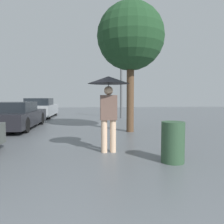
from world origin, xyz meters
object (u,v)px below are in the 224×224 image
at_px(pedestrian, 109,93).
at_px(parked_car_middle, 17,116).
at_px(parked_car_farthest, 40,108).
at_px(trash_bin, 173,142).
at_px(street_lamp, 121,82).
at_px(tree, 131,37).

relative_size(pedestrian, parked_car_middle, 0.43).
relative_size(pedestrian, parked_car_farthest, 0.44).
height_order(parked_car_farthest, trash_bin, parked_car_farthest).
xyz_separation_m(street_lamp, trash_bin, (-0.34, -10.02, -2.00)).
height_order(street_lamp, trash_bin, street_lamp).
height_order(parked_car_middle, parked_car_farthest, parked_car_farthest).
bearing_deg(parked_car_middle, trash_bin, -48.31).
distance_m(pedestrian, tree, 4.12).
height_order(pedestrian, parked_car_farthest, pedestrian).
xyz_separation_m(pedestrian, street_lamp, (1.63, 9.04, 0.94)).
xyz_separation_m(parked_car_middle, tree, (4.88, -1.41, 3.20)).
height_order(tree, street_lamp, tree).
relative_size(parked_car_middle, street_lamp, 1.03).
height_order(parked_car_farthest, street_lamp, street_lamp).
bearing_deg(parked_car_middle, parked_car_farthest, 92.12).
relative_size(pedestrian, street_lamp, 0.45).
xyz_separation_m(parked_car_farthest, trash_bin, (5.23, -11.25, -0.19)).
xyz_separation_m(parked_car_middle, parked_car_farthest, (-0.21, 5.62, 0.06)).
xyz_separation_m(tree, trash_bin, (0.14, -4.22, -3.33)).
relative_size(pedestrian, tree, 0.37).
bearing_deg(pedestrian, street_lamp, 79.77).
bearing_deg(tree, trash_bin, -88.14).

